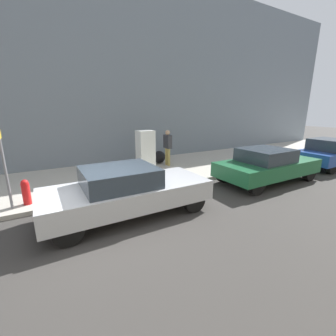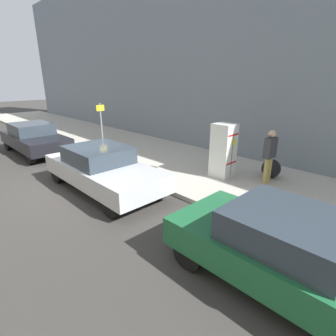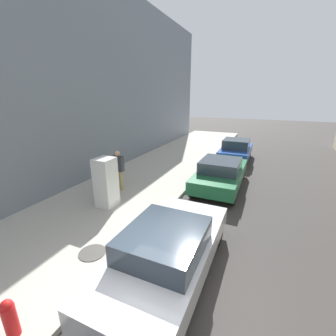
% 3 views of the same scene
% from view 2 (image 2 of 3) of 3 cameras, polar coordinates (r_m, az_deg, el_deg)
% --- Properties ---
extents(ground_plane, '(80.00, 80.00, 0.00)m').
position_cam_2_polar(ground_plane, '(9.27, -17.35, -3.39)').
color(ground_plane, '#383533').
extents(sidewalk_slab, '(4.79, 44.00, 0.14)m').
position_cam_2_polar(sidewalk_slab, '(11.34, -0.05, 1.93)').
color(sidewalk_slab, '#B2ADA0').
rests_on(sidewalk_slab, ground).
extents(building_facade_near, '(2.49, 39.60, 9.57)m').
position_cam_2_polar(building_facade_near, '(13.71, 12.01, 24.41)').
color(building_facade_near, slate).
rests_on(building_facade_near, ground).
extents(discarded_refrigerator, '(0.65, 0.70, 1.83)m').
position_cam_2_polar(discarded_refrigerator, '(9.13, 11.93, 3.74)').
color(discarded_refrigerator, silver).
rests_on(discarded_refrigerator, sidewalk_slab).
extents(manhole_cover, '(0.70, 0.70, 0.02)m').
position_cam_2_polar(manhole_cover, '(9.94, -4.24, -0.12)').
color(manhole_cover, '#47443F').
rests_on(manhole_cover, sidewalk_slab).
extents(street_sign_post, '(0.36, 0.07, 2.30)m').
position_cam_2_polar(street_sign_post, '(11.48, -14.26, 8.58)').
color(street_sign_post, slate).
rests_on(street_sign_post, sidewalk_slab).
extents(fire_hydrant, '(0.22, 0.22, 0.76)m').
position_cam_2_polar(fire_hydrant, '(11.42, -12.43, 3.99)').
color(fire_hydrant, red).
rests_on(fire_hydrant, sidewalk_slab).
extents(trash_bag, '(0.64, 0.64, 0.64)m').
position_cam_2_polar(trash_bag, '(9.65, 21.52, -0.07)').
color(trash_bag, black).
rests_on(trash_bag, sidewalk_slab).
extents(pedestrian_walking_far, '(0.50, 0.23, 1.74)m').
position_cam_2_polar(pedestrian_walking_far, '(8.86, 21.26, 3.07)').
color(pedestrian_walking_far, '#A8934C').
rests_on(pedestrian_walking_far, sidewalk_slab).
extents(parked_sedan_dark, '(1.83, 4.46, 1.40)m').
position_cam_2_polar(parked_sedan_dark, '(13.92, -27.11, 5.85)').
color(parked_sedan_dark, black).
rests_on(parked_sedan_dark, ground).
extents(parked_sedan_silver, '(1.84, 4.49, 1.38)m').
position_cam_2_polar(parked_sedan_silver, '(8.46, -14.15, -0.06)').
color(parked_sedan_silver, silver).
rests_on(parked_sedan_silver, ground).
extents(parked_sedan_green, '(1.87, 4.34, 1.37)m').
position_cam_2_polar(parked_sedan_green, '(4.88, 25.98, -16.47)').
color(parked_sedan_green, '#1E6038').
rests_on(parked_sedan_green, ground).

